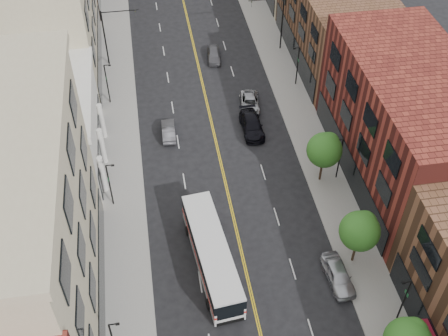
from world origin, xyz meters
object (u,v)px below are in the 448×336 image
city_bus (212,253)px  car_lane_b (250,103)px  car_lane_behind (168,131)px  car_lane_a (252,125)px  car_lane_c (214,55)px  car_parked_far (338,275)px

city_bus → car_lane_b: city_bus is taller
car_lane_behind → car_lane_a: car_lane_a is taller
city_bus → car_lane_c: 31.96m
city_bus → car_lane_a: (6.90, 17.11, -1.00)m
car_parked_far → car_lane_a: bearing=95.7°
city_bus → car_lane_a: 18.48m
car_parked_far → car_lane_b: 24.51m
car_lane_c → car_lane_a: bearing=-76.6°
car_lane_b → car_lane_c: size_ratio=1.16×
city_bus → car_lane_c: (4.91, 31.56, -1.08)m
car_lane_a → car_lane_b: 4.10m
car_lane_a → car_lane_b: bearing=81.1°
car_parked_far → car_lane_c: 35.16m
city_bus → car_lane_a: size_ratio=2.26×
car_lane_behind → car_lane_b: car_lane_behind is taller
car_lane_behind → car_parked_far: bearing=122.1°
car_lane_b → city_bus: bearing=-101.8°
city_bus → car_lane_a: city_bus is taller
car_parked_far → car_lane_a: 20.58m
car_lane_a → city_bus: bearing=-112.5°
car_parked_far → car_lane_c: bearing=95.1°
car_lane_behind → car_lane_b: 10.17m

